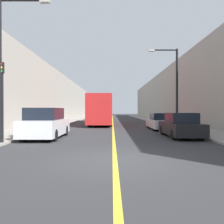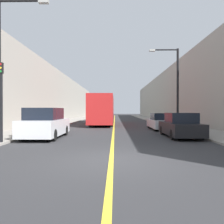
{
  "view_description": "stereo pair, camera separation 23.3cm",
  "coord_description": "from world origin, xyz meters",
  "px_view_note": "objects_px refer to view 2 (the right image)",
  "views": [
    {
      "loc": [
        -0.1,
        -7.47,
        1.71
      ],
      "look_at": [
        -0.22,
        17.61,
        1.53
      ],
      "focal_mm": 35.0,
      "sensor_mm": 36.0,
      "label": 1
    },
    {
      "loc": [
        0.13,
        -7.47,
        1.71
      ],
      "look_at": [
        -0.22,
        17.61,
        1.53
      ],
      "focal_mm": 35.0,
      "sensor_mm": 36.0,
      "label": 2
    }
  ],
  "objects_px": {
    "car_right_near": "(180,126)",
    "car_right_mid": "(161,122)",
    "traffic_light": "(1,99)",
    "parked_suv_left": "(45,124)",
    "bus": "(103,110)",
    "street_lamp_right": "(175,83)",
    "street_lamp_left": "(3,60)"
  },
  "relations": [
    {
      "from": "bus",
      "to": "traffic_light",
      "type": "xyz_separation_m",
      "value": [
        -4.21,
        -15.87,
        0.5
      ]
    },
    {
      "from": "car_right_near",
      "to": "car_right_mid",
      "type": "relative_size",
      "value": 0.94
    },
    {
      "from": "bus",
      "to": "car_right_mid",
      "type": "distance_m",
      "value": 9.23
    },
    {
      "from": "parked_suv_left",
      "to": "street_lamp_left",
      "type": "bearing_deg",
      "value": -116.21
    },
    {
      "from": "parked_suv_left",
      "to": "bus",
      "type": "bearing_deg",
      "value": 78.16
    },
    {
      "from": "traffic_light",
      "to": "parked_suv_left",
      "type": "bearing_deg",
      "value": 60.87
    },
    {
      "from": "car_right_near",
      "to": "traffic_light",
      "type": "relative_size",
      "value": 1.12
    },
    {
      "from": "car_right_near",
      "to": "car_right_mid",
      "type": "xyz_separation_m",
      "value": [
        -0.05,
        5.53,
        -0.03
      ]
    },
    {
      "from": "parked_suv_left",
      "to": "car_right_near",
      "type": "xyz_separation_m",
      "value": [
        8.47,
        0.59,
        -0.16
      ]
    },
    {
      "from": "bus",
      "to": "street_lamp_left",
      "type": "xyz_separation_m",
      "value": [
        -4.07,
        -15.93,
        2.42
      ]
    },
    {
      "from": "car_right_mid",
      "to": "traffic_light",
      "type": "distance_m",
      "value": 13.19
    },
    {
      "from": "car_right_near",
      "to": "street_lamp_left",
      "type": "distance_m",
      "value": 10.84
    },
    {
      "from": "car_right_mid",
      "to": "traffic_light",
      "type": "relative_size",
      "value": 1.19
    },
    {
      "from": "car_right_mid",
      "to": "street_lamp_right",
      "type": "height_order",
      "value": "street_lamp_right"
    },
    {
      "from": "street_lamp_right",
      "to": "bus",
      "type": "bearing_deg",
      "value": 132.99
    },
    {
      "from": "car_right_mid",
      "to": "street_lamp_left",
      "type": "distance_m",
      "value": 13.5
    },
    {
      "from": "bus",
      "to": "car_right_near",
      "type": "bearing_deg",
      "value": -66.02
    },
    {
      "from": "street_lamp_right",
      "to": "traffic_light",
      "type": "relative_size",
      "value": 1.77
    },
    {
      "from": "bus",
      "to": "car_right_near",
      "type": "distance_m",
      "value": 14.01
    },
    {
      "from": "bus",
      "to": "car_right_mid",
      "type": "xyz_separation_m",
      "value": [
        5.62,
        -7.23,
        -1.14
      ]
    },
    {
      "from": "car_right_near",
      "to": "street_lamp_left",
      "type": "relative_size",
      "value": 0.63
    },
    {
      "from": "bus",
      "to": "car_right_mid",
      "type": "height_order",
      "value": "bus"
    },
    {
      "from": "street_lamp_left",
      "to": "traffic_light",
      "type": "relative_size",
      "value": 1.79
    },
    {
      "from": "bus",
      "to": "parked_suv_left",
      "type": "xyz_separation_m",
      "value": [
        -2.8,
        -13.35,
        -0.94
      ]
    },
    {
      "from": "car_right_mid",
      "to": "street_lamp_left",
      "type": "relative_size",
      "value": 0.66
    },
    {
      "from": "car_right_near",
      "to": "street_lamp_left",
      "type": "xyz_separation_m",
      "value": [
        -9.74,
        -3.17,
        3.53
      ]
    },
    {
      "from": "parked_suv_left",
      "to": "street_lamp_left",
      "type": "relative_size",
      "value": 0.64
    },
    {
      "from": "car_right_mid",
      "to": "street_lamp_left",
      "type": "xyz_separation_m",
      "value": [
        -9.69,
        -8.7,
        3.56
      ]
    },
    {
      "from": "car_right_mid",
      "to": "bus",
      "type": "bearing_deg",
      "value": 127.88
    },
    {
      "from": "bus",
      "to": "car_right_near",
      "type": "xyz_separation_m",
      "value": [
        5.68,
        -12.76,
        -1.1
      ]
    },
    {
      "from": "car_right_near",
      "to": "car_right_mid",
      "type": "height_order",
      "value": "car_right_near"
    },
    {
      "from": "car_right_mid",
      "to": "street_lamp_right",
      "type": "relative_size",
      "value": 0.67
    }
  ]
}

